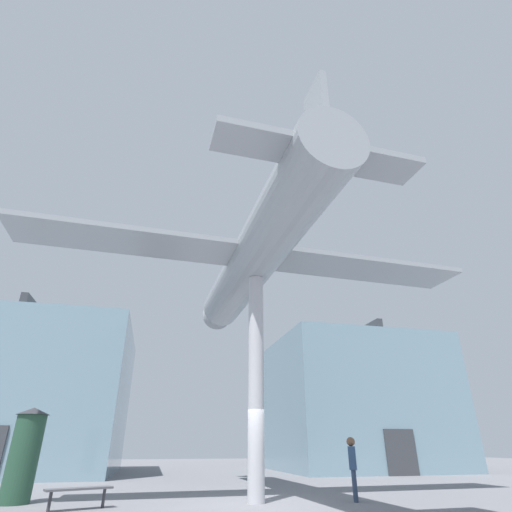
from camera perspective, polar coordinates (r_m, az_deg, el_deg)
name	(u,v)px	position (r m, az deg, el deg)	size (l,w,h in m)	color
ground_plane	(256,504)	(13.31, 0.00, -31.86)	(80.00, 80.00, 0.00)	slate
glass_pavilion_left	(30,396)	(28.21, -29.63, -17.03)	(10.71, 11.00, 8.74)	#7593A3
glass_pavilion_right	(351,404)	(30.38, 13.41, -19.86)	(10.71, 11.00, 8.74)	#7593A3
support_pylon_central	(256,378)	(13.37, 0.00, -17.04)	(0.51, 0.51, 6.89)	#B7B7BC
suspended_airplane	(254,259)	(14.87, -0.27, -0.36)	(16.53, 14.73, 3.28)	#93999E
visitor_person	(353,464)	(13.88, 13.65, -26.86)	(0.37, 0.46, 1.72)	#2D3D56
plaza_bench	(79,490)	(12.85, -23.96, -28.27)	(1.68, 0.98, 0.50)	#4C4C51
info_kiosk	(25,453)	(14.69, -30.16, -23.12)	(0.95, 0.95, 2.54)	#234733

